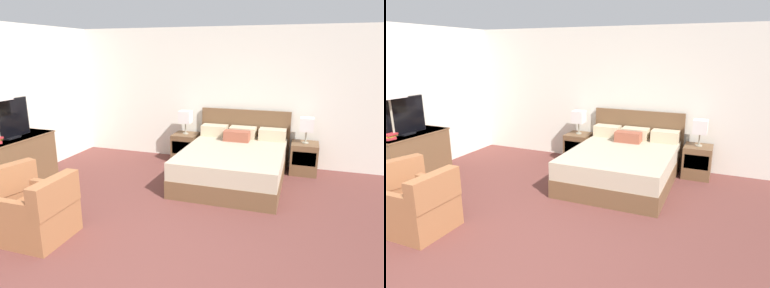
% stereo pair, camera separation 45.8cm
% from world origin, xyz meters
% --- Properties ---
extents(ground_plane, '(11.21, 11.21, 0.00)m').
position_xyz_m(ground_plane, '(0.00, 0.00, 0.00)').
color(ground_plane, brown).
extents(wall_back, '(7.21, 0.06, 2.54)m').
position_xyz_m(wall_back, '(0.00, 3.77, 1.27)').
color(wall_back, silver).
rests_on(wall_back, ground).
extents(wall_left, '(0.06, 5.54, 2.54)m').
position_xyz_m(wall_left, '(-3.04, 1.57, 1.27)').
color(wall_left, silver).
rests_on(wall_left, ground).
extents(bed, '(1.67, 2.07, 1.04)m').
position_xyz_m(bed, '(0.44, 2.72, 0.30)').
color(bed, brown).
rests_on(bed, ground).
extents(nightstand_left, '(0.46, 0.48, 0.55)m').
position_xyz_m(nightstand_left, '(-0.66, 3.44, 0.27)').
color(nightstand_left, brown).
rests_on(nightstand_left, ground).
extents(nightstand_right, '(0.46, 0.48, 0.55)m').
position_xyz_m(nightstand_right, '(1.55, 3.44, 0.27)').
color(nightstand_right, brown).
rests_on(nightstand_right, ground).
extents(table_lamp_left, '(0.23, 0.23, 0.45)m').
position_xyz_m(table_lamp_left, '(-0.66, 3.44, 0.87)').
color(table_lamp_left, gray).
rests_on(table_lamp_left, nightstand_left).
extents(table_lamp_right, '(0.23, 0.23, 0.45)m').
position_xyz_m(table_lamp_right, '(1.55, 3.44, 0.87)').
color(table_lamp_right, gray).
rests_on(table_lamp_right, nightstand_right).
extents(dresser, '(0.54, 1.20, 0.82)m').
position_xyz_m(dresser, '(-2.71, 1.33, 0.42)').
color(dresser, brown).
rests_on(dresser, ground).
extents(tv, '(0.18, 0.75, 0.59)m').
position_xyz_m(tv, '(-2.71, 1.27, 1.10)').
color(tv, black).
rests_on(tv, dresser).
extents(armchair_by_window, '(0.84, 0.84, 0.76)m').
position_xyz_m(armchair_by_window, '(-2.11, 0.43, 0.28)').
color(armchair_by_window, '#935B38').
rests_on(armchair_by_window, ground).
extents(armchair_companion, '(0.69, 0.68, 0.76)m').
position_xyz_m(armchair_companion, '(-1.27, 0.18, 0.28)').
color(armchair_companion, '#935B38').
rests_on(armchair_companion, ground).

